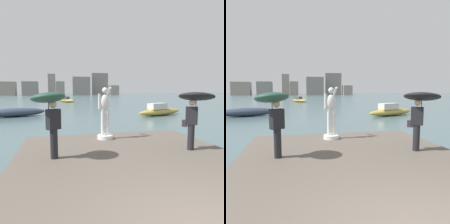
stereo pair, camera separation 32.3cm
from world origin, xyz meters
TOP-DOWN VIEW (x-y plane):
  - ground_plane at (0.00, 40.00)m, footprint 400.00×400.00m
  - pier at (0.00, 2.22)m, footprint 6.98×10.44m
  - statue_white_figure at (-0.25, 6.34)m, footprint 0.65×0.89m
  - onlooker_left at (-2.35, 4.18)m, footprint 1.38×1.39m
  - onlooker_right at (2.34, 3.99)m, footprint 1.64×1.65m
  - boat_near at (-0.73, 43.90)m, footprint 3.85×4.57m
  - boat_far at (7.54, 16.61)m, footprint 5.64×3.04m
  - boat_leftward at (-6.20, 18.89)m, footprint 5.62×3.07m
  - distant_skyline at (-0.30, 121.77)m, footprint 68.68×10.59m

SIDE VIEW (x-z plane):
  - ground_plane at x=0.00m, z-range 0.00..0.00m
  - pier at x=0.00m, z-range 0.00..0.40m
  - boat_leftward at x=-6.20m, z-range 0.00..0.80m
  - boat_near at x=-0.73m, z-range -0.17..1.06m
  - boat_far at x=7.54m, z-range -0.16..1.06m
  - statue_white_figure at x=-0.25m, z-range 0.21..2.40m
  - onlooker_left at x=-2.35m, z-range 0.96..2.99m
  - onlooker_right at x=2.34m, z-range 0.98..3.02m
  - distant_skyline at x=-0.30m, z-range -1.72..11.59m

